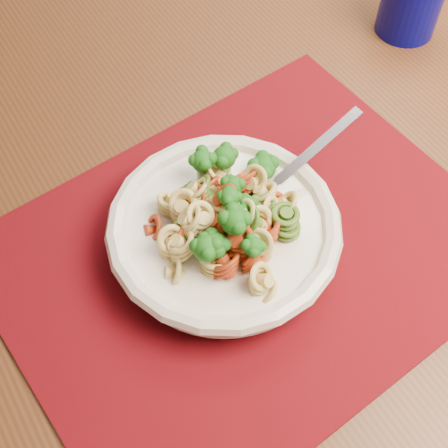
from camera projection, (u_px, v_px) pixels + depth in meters
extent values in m
cube|color=#552917|center=(221.00, 146.00, 0.75)|extent=(1.72, 1.46, 0.04)
cube|color=#552917|center=(376.00, 17.00, 1.44)|extent=(0.09, 0.09, 0.68)
cube|color=#5E0413|center=(247.00, 252.00, 0.64)|extent=(0.61, 0.57, 0.00)
cylinder|color=silver|center=(224.00, 243.00, 0.64)|extent=(0.10, 0.10, 0.01)
cylinder|color=silver|center=(224.00, 234.00, 0.62)|extent=(0.21, 0.21, 0.03)
torus|color=silver|center=(224.00, 226.00, 0.61)|extent=(0.23, 0.23, 0.02)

